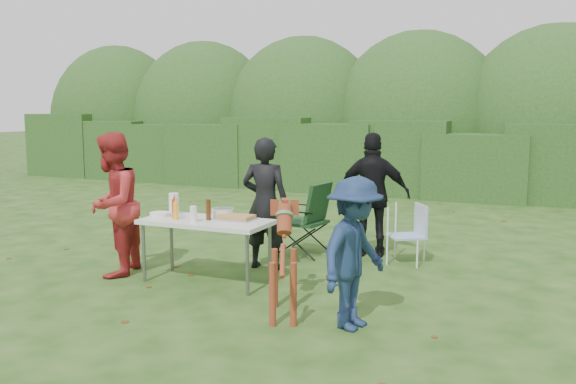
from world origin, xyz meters
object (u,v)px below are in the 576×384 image
at_px(person_red_jacket, 113,205).
at_px(child, 355,253).
at_px(person_cook, 265,203).
at_px(dog, 284,264).
at_px(beer_bottle, 208,210).
at_px(ketchup_bottle, 175,209).
at_px(folding_table, 206,224).
at_px(paper_towel_roll, 174,204).
at_px(lawn_chair, 406,234).
at_px(mustard_bottle, 176,211).
at_px(person_black_puffy, 373,195).
at_px(camping_chair, 303,218).

xyz_separation_m(person_red_jacket, child, (3.22, -0.56, -0.16)).
height_order(person_cook, dog, person_cook).
distance_m(person_cook, beer_bottle, 0.91).
relative_size(person_cook, ketchup_bottle, 7.56).
height_order(folding_table, paper_towel_roll, paper_towel_roll).
bearing_deg(paper_towel_roll, beer_bottle, -14.96).
bearing_deg(folding_table, lawn_chair, 43.51).
bearing_deg(child, mustard_bottle, 89.32).
relative_size(person_black_puffy, camping_chair, 1.65).
bearing_deg(child, person_cook, 60.12).
bearing_deg(child, folding_table, 83.49).
bearing_deg(person_red_jacket, ketchup_bottle, 82.57).
relative_size(person_red_jacket, mustard_bottle, 8.67).
bearing_deg(mustard_bottle, camping_chair, 66.65).
xyz_separation_m(person_black_puffy, paper_towel_roll, (-1.94, -1.88, 0.02)).
bearing_deg(dog, person_red_jacket, 54.96).
height_order(camping_chair, paper_towel_roll, camping_chair).
height_order(dog, mustard_bottle, dog).
relative_size(dog, mustard_bottle, 5.51).
relative_size(person_black_puffy, paper_towel_roll, 6.51).
bearing_deg(ketchup_bottle, paper_towel_roll, 125.96).
height_order(child, mustard_bottle, child).
distance_m(folding_table, person_black_puffy, 2.47).
bearing_deg(dog, person_cook, 8.47).
xyz_separation_m(lawn_chair, mustard_bottle, (-2.23, -1.97, 0.45)).
height_order(child, beer_bottle, child).
bearing_deg(person_black_puffy, person_cook, 32.90).
bearing_deg(person_cook, child, 130.43).
relative_size(child, paper_towel_roll, 5.41).
bearing_deg(folding_table, person_cook, 67.65).
bearing_deg(person_black_puffy, ketchup_bottle, 33.93).
height_order(person_black_puffy, paper_towel_roll, person_black_puffy).
bearing_deg(camping_chair, paper_towel_roll, 65.63).
bearing_deg(folding_table, dog, -28.75).
xyz_separation_m(person_red_jacket, paper_towel_roll, (0.66, 0.32, 0.00)).
relative_size(camping_chair, lawn_chair, 1.31).
height_order(person_red_jacket, beer_bottle, person_red_jacket).
xyz_separation_m(ketchup_bottle, beer_bottle, (0.44, 0.04, 0.01)).
distance_m(person_red_jacket, child, 3.27).
distance_m(dog, beer_bottle, 1.48).
bearing_deg(mustard_bottle, folding_table, 25.12).
relative_size(person_cook, person_black_puffy, 0.98).
bearing_deg(person_red_jacket, person_cook, 107.16).
relative_size(ketchup_bottle, paper_towel_roll, 0.85).
relative_size(ketchup_bottle, beer_bottle, 0.92).
xyz_separation_m(person_cook, mustard_bottle, (-0.66, -0.99, 0.01)).
bearing_deg(lawn_chair, dog, 43.10).
height_order(person_red_jacket, ketchup_bottle, person_red_jacket).
xyz_separation_m(lawn_chair, ketchup_bottle, (-2.32, -1.88, 0.46)).
height_order(lawn_chair, paper_towel_roll, paper_towel_roll).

